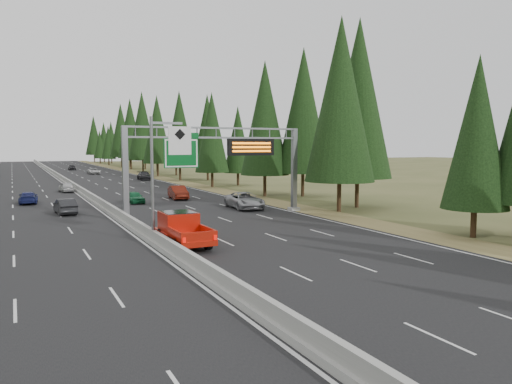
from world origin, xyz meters
TOP-DOWN VIEW (x-y plane):
  - road at (0.00, 80.00)m, footprint 32.00×260.00m
  - shoulder_right at (17.80, 80.00)m, footprint 3.60×260.00m
  - median_barrier at (0.00, 80.00)m, footprint 0.70×260.00m
  - sign_gantry at (8.92, 34.88)m, footprint 16.75×0.98m
  - hov_sign_pole at (0.58, 24.97)m, footprint 2.80×0.50m
  - tree_row_right at (21.96, 70.24)m, footprint 11.61×241.50m
  - silver_minivan at (12.60, 38.45)m, footprint 3.08×5.92m
  - red_pickup at (1.50, 23.98)m, footprint 2.19×6.13m
  - car_ahead_green at (3.83, 47.91)m, footprint 1.83×3.89m
  - car_ahead_dkred at (9.30, 49.72)m, footprint 2.06×4.82m
  - car_ahead_dkgrey at (13.60, 83.97)m, footprint 2.32×5.19m
  - car_ahead_white at (8.04, 107.01)m, footprint 2.33×4.72m
  - car_ahead_far at (5.74, 128.38)m, footprint 1.68×4.00m
  - car_onc_near at (-3.70, 41.94)m, footprint 1.81×4.35m
  - car_onc_blue at (-6.47, 52.37)m, footprint 2.09×4.56m
  - car_onc_white at (-1.50, 64.87)m, footprint 1.85×4.03m

SIDE VIEW (x-z plane):
  - shoulder_right at x=17.80m, z-range 0.00..0.06m
  - road at x=0.00m, z-range 0.00..0.08m
  - median_barrier at x=0.00m, z-range -0.01..0.84m
  - car_ahead_green at x=3.83m, z-range 0.08..1.37m
  - car_ahead_white at x=8.04m, z-range 0.08..1.37m
  - car_onc_blue at x=-6.47m, z-range 0.08..1.37m
  - car_onc_white at x=-1.50m, z-range 0.08..1.42m
  - car_ahead_far at x=5.74m, z-range 0.08..1.43m
  - car_onc_near at x=-3.70m, z-range 0.08..1.48m
  - car_ahead_dkgrey at x=13.60m, z-range 0.08..1.56m
  - car_ahead_dkred at x=9.30m, z-range 0.08..1.62m
  - silver_minivan at x=12.60m, z-range 0.08..1.67m
  - red_pickup at x=1.50m, z-range 0.19..2.18m
  - hov_sign_pole at x=0.58m, z-range 0.72..8.72m
  - sign_gantry at x=8.92m, z-range 1.37..9.17m
  - tree_row_right at x=21.96m, z-range 0.08..19.07m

